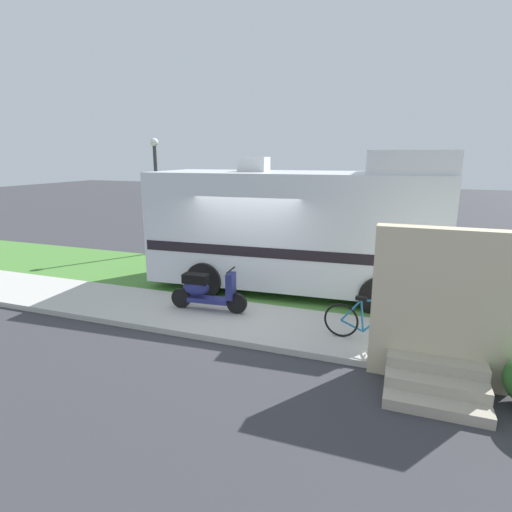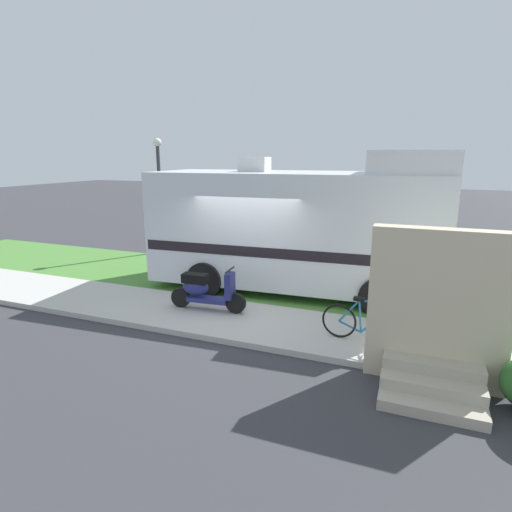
{
  "view_description": "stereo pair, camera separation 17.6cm",
  "coord_description": "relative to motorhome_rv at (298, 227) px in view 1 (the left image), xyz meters",
  "views": [
    {
      "loc": [
        3.44,
        -8.64,
        3.41
      ],
      "look_at": [
        0.14,
        0.3,
        1.1
      ],
      "focal_mm": 29.04,
      "sensor_mm": 36.0,
      "label": 1
    },
    {
      "loc": [
        3.61,
        -8.58,
        3.41
      ],
      "look_at": [
        0.14,
        0.3,
        1.1
      ],
      "focal_mm": 29.04,
      "sensor_mm": 36.0,
      "label": 2
    }
  ],
  "objects": [
    {
      "name": "pickup_truck_far",
      "position": [
        0.16,
        7.33,
        -0.75
      ],
      "size": [
        5.63,
        2.18,
        1.73
      ],
      "color": "#1E2328",
      "rests_on": "ground"
    },
    {
      "name": "porch_steps",
      "position": [
        3.14,
        -3.67,
        -0.71
      ],
      "size": [
        2.0,
        1.26,
        2.4
      ],
      "color": "#B2A893",
      "rests_on": "ground"
    },
    {
      "name": "scooter",
      "position": [
        -1.43,
        -2.38,
        -1.1
      ],
      "size": [
        1.74,
        0.5,
        0.97
      ],
      "color": "black",
      "rests_on": "ground"
    },
    {
      "name": "motorhome_rv",
      "position": [
        0.0,
        0.0,
        0.0
      ],
      "size": [
        7.19,
        3.02,
        3.53
      ],
      "color": "silver",
      "rests_on": "ground"
    },
    {
      "name": "sidewalk",
      "position": [
        -0.88,
        -2.58,
        -1.62
      ],
      "size": [
        24.0,
        2.0,
        0.12
      ],
      "color": "beige",
      "rests_on": "ground"
    },
    {
      "name": "street_lamp_post",
      "position": [
        -5.58,
        2.22,
        0.76
      ],
      "size": [
        0.28,
        0.28,
        3.99
      ],
      "color": "#333338",
      "rests_on": "ground"
    },
    {
      "name": "ground_plane",
      "position": [
        -0.88,
        -1.38,
        -1.68
      ],
      "size": [
        80.0,
        80.0,
        0.0
      ],
      "primitive_type": "plane",
      "color": "#38383D"
    },
    {
      "name": "bicycle",
      "position": [
        2.1,
        -2.79,
        -1.19
      ],
      "size": [
        1.72,
        0.52,
        0.88
      ],
      "color": "black",
      "rests_on": "ground"
    },
    {
      "name": "grass_strip",
      "position": [
        -0.88,
        0.12,
        -1.64
      ],
      "size": [
        24.0,
        3.4,
        0.08
      ],
      "color": "#4C8438",
      "rests_on": "ground"
    },
    {
      "name": "bottle_green",
      "position": [
        4.07,
        -2.63,
        -1.45
      ],
      "size": [
        0.06,
        0.06,
        0.27
      ],
      "color": "#19722D",
      "rests_on": "ground"
    },
    {
      "name": "pickup_truck_near",
      "position": [
        -1.25,
        4.84,
        -0.74
      ],
      "size": [
        5.12,
        2.14,
        1.75
      ],
      "color": "#1E478C",
      "rests_on": "ground"
    }
  ]
}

